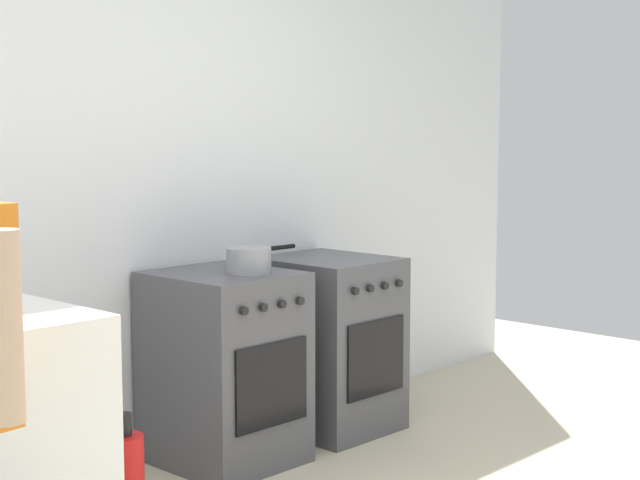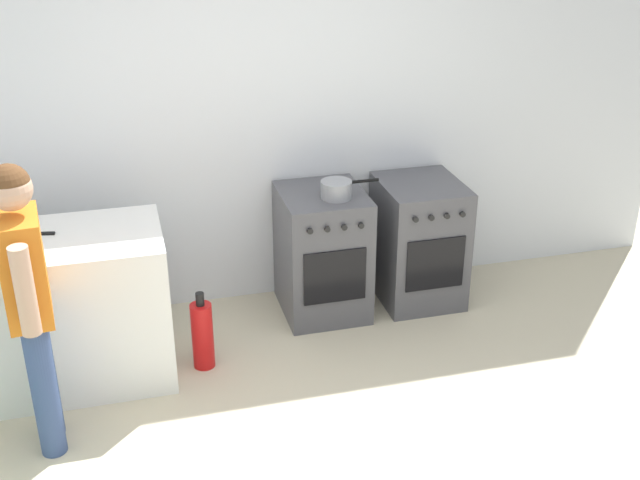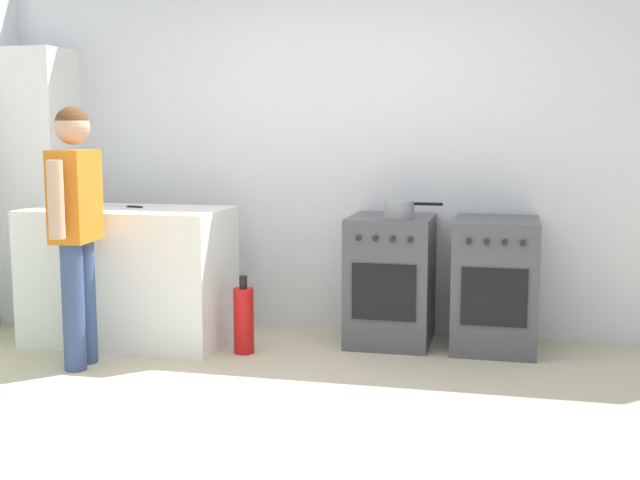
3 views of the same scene
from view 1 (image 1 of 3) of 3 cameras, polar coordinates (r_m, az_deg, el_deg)
The scene contains 4 objects.
back_wall at distance 4.35m, azimuth -12.45°, elevation 4.04°, with size 6.00×0.10×2.60m, color silver.
oven_left at distance 4.39m, azimuth -5.59°, elevation -7.37°, with size 0.54×0.62×0.85m.
oven_right at distance 4.85m, azimuth 0.51°, elevation -6.02°, with size 0.53×0.62×0.85m.
pot at distance 4.27m, azimuth -4.14°, elevation -1.17°, with size 0.38×0.20×0.11m.
Camera 1 is at (-2.44, -1.64, 1.46)m, focal length 55.00 mm.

